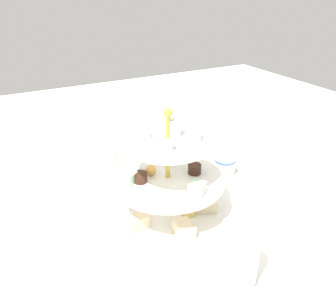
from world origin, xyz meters
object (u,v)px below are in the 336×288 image
object	(u,v)px
water_glass_tall_right	(239,256)
water_glass_mid_back	(108,168)
teacup_with_saucer	(225,167)
butter_knife_left	(51,277)
butter_knife_right	(287,209)
tiered_serving_stand	(168,187)
water_glass_short_left	(180,156)

from	to	relation	value
water_glass_tall_right	water_glass_mid_back	xyz separation A→B (m)	(-0.09, 0.44, -0.01)
water_glass_mid_back	teacup_with_saucer	bearing A→B (deg)	-19.08
butter_knife_left	butter_knife_right	world-z (taller)	same
butter_knife_left	water_glass_mid_back	world-z (taller)	water_glass_mid_back
tiered_serving_stand	water_glass_short_left	size ratio (longest dim) A/B	4.02
tiered_serving_stand	water_glass_short_left	xyz separation A→B (m)	(0.14, 0.19, -0.04)
teacup_with_saucer	water_glass_mid_back	size ratio (longest dim) A/B	0.91
butter_knife_right	tiered_serving_stand	bearing A→B (deg)	82.35
water_glass_short_left	butter_knife_right	world-z (taller)	water_glass_short_left
butter_knife_right	teacup_with_saucer	bearing A→B (deg)	24.88
teacup_with_saucer	butter_knife_left	distance (m)	0.53
water_glass_tall_right	teacup_with_saucer	distance (m)	0.40
water_glass_short_left	water_glass_mid_back	bearing A→B (deg)	177.41
water_glass_tall_right	butter_knife_right	xyz separation A→B (m)	(0.25, 0.12, -0.06)
teacup_with_saucer	water_glass_mid_back	bearing A→B (deg)	160.92
butter_knife_right	water_glass_mid_back	size ratio (longest dim) A/B	1.72
teacup_with_saucer	water_glass_mid_back	xyz separation A→B (m)	(-0.31, 0.11, 0.02)
water_glass_tall_right	butter_knife_left	world-z (taller)	water_glass_tall_right
tiered_serving_stand	butter_knife_left	world-z (taller)	tiered_serving_stand
teacup_with_saucer	butter_knife_right	xyz separation A→B (m)	(0.03, -0.21, -0.02)
tiered_serving_stand	water_glass_mid_back	bearing A→B (deg)	110.67
water_glass_tall_right	water_glass_short_left	xyz separation A→B (m)	(0.13, 0.43, -0.03)
water_glass_short_left	tiered_serving_stand	bearing A→B (deg)	-126.68
water_glass_short_left	teacup_with_saucer	bearing A→B (deg)	-47.24
tiered_serving_stand	water_glass_tall_right	world-z (taller)	tiered_serving_stand
water_glass_mid_back	butter_knife_right	bearing A→B (deg)	-42.97
butter_knife_right	water_glass_short_left	bearing A→B (deg)	37.69
teacup_with_saucer	butter_knife_right	world-z (taller)	teacup_with_saucer
teacup_with_saucer	butter_knife_right	bearing A→B (deg)	-81.14
teacup_with_saucer	butter_knife_left	size ratio (longest dim) A/B	0.53
water_glass_short_left	teacup_with_saucer	distance (m)	0.13
water_glass_short_left	teacup_with_saucer	xyz separation A→B (m)	(0.09, -0.10, -0.01)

